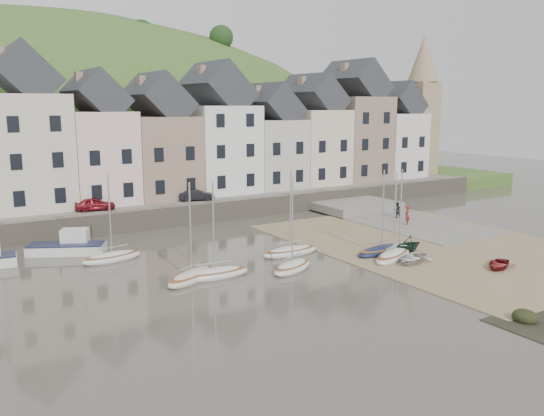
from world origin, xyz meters
TOP-DOWN VIEW (x-y plane):
  - ground at (0.00, 0.00)m, footprint 160.00×160.00m
  - quay_land at (0.00, 32.00)m, footprint 90.00×30.00m
  - quay_street at (0.00, 20.50)m, footprint 70.00×7.00m
  - seawall at (0.00, 17.00)m, footprint 70.00×1.20m
  - beach at (11.00, 0.00)m, footprint 18.00×26.00m
  - slipway at (15.00, 8.00)m, footprint 8.00×18.00m
  - hillside at (-5.00, 60.00)m, footprint 134.40×84.00m
  - townhouse_terrace at (1.76, 24.00)m, footprint 61.05×8.00m
  - church_spire at (34.55, 24.00)m, footprint 4.00×4.00m
  - sailboat_0 at (-11.42, 8.62)m, footprint 4.47×2.21m
  - sailboat_1 at (-7.14, 1.39)m, footprint 4.67×1.79m
  - sailboat_2 at (-8.56, 1.65)m, footprint 4.61×3.56m
  - sailboat_3 at (-2.19, 0.05)m, footprint 4.06×2.93m
  - sailboat_4 at (-0.11, 3.35)m, footprint 4.48×1.51m
  - sailboat_5 at (5.64, 0.07)m, footprint 4.86×2.05m
  - sailboat_6 at (5.46, -1.33)m, footprint 5.11×3.37m
  - sailboat_7 at (7.06, -0.25)m, footprint 3.83×3.20m
  - motorboat_2 at (-13.51, 12.23)m, footprint 5.58×3.95m
  - rowboat_white at (5.69, -2.85)m, footprint 3.60×3.08m
  - rowboat_green at (7.35, -0.86)m, footprint 2.45×2.13m
  - rowboat_red at (9.49, -6.85)m, footprint 3.11×2.72m
  - person_red at (14.13, 5.93)m, footprint 0.74×0.70m
  - person_dark at (15.46, 8.55)m, footprint 0.85×0.73m
  - car_left at (-9.59, 19.50)m, footprint 3.52×1.81m
  - car_right at (-0.01, 19.50)m, footprint 3.49×2.06m

SIDE VIEW (x-z plane):
  - hillside at x=-5.00m, z-range -59.99..24.01m
  - ground at x=0.00m, z-range 0.00..0.00m
  - beach at x=11.00m, z-range 0.00..0.06m
  - slipway at x=15.00m, z-range 0.00..0.12m
  - sailboat_6 at x=5.46m, z-range -2.90..3.42m
  - sailboat_5 at x=5.64m, z-range -2.90..3.42m
  - sailboat_1 at x=-7.14m, z-range -2.90..3.42m
  - sailboat_4 at x=-0.11m, z-range -2.90..3.42m
  - sailboat_2 at x=-8.56m, z-range -2.90..3.42m
  - sailboat_0 at x=-11.42m, z-range -2.90..3.42m
  - sailboat_3 at x=-2.19m, z-range -2.89..3.43m
  - sailboat_7 at x=7.06m, z-range -2.89..3.43m
  - rowboat_red at x=9.49m, z-range 0.06..0.60m
  - rowboat_white at x=5.69m, z-range 0.06..0.69m
  - motorboat_2 at x=-13.51m, z-range -0.27..1.43m
  - rowboat_green at x=7.35m, z-range 0.06..1.33m
  - quay_land at x=0.00m, z-range 0.00..1.50m
  - person_dark at x=15.46m, z-range 0.12..1.65m
  - seawall at x=0.00m, z-range 0.00..1.80m
  - person_red at x=14.13m, z-range 0.12..1.81m
  - quay_street at x=0.00m, z-range 1.50..1.60m
  - car_right at x=-0.01m, z-range 1.60..2.69m
  - car_left at x=-9.59m, z-range 1.60..2.74m
  - townhouse_terrace at x=1.76m, z-range 0.36..14.29m
  - church_spire at x=34.55m, z-range 2.06..20.06m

